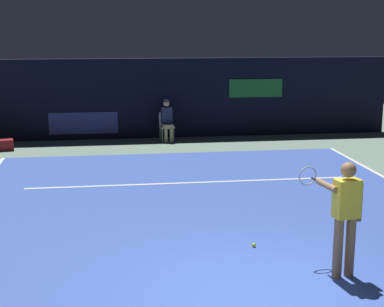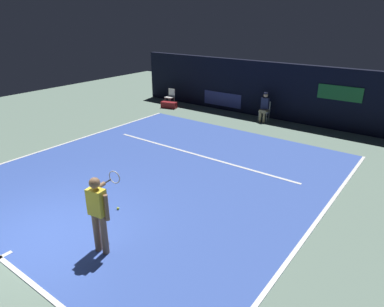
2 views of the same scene
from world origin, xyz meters
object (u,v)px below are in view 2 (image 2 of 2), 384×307
Objects in this scene: tennis_player at (99,210)px; line_judge_on_chair at (265,107)px; tennis_ball at (118,208)px; equipment_bag at (169,105)px; courtside_chair_near at (170,96)px.

tennis_player is 1.31× the size of line_judge_on_chair.
tennis_ball is 0.08× the size of equipment_bag.
tennis_ball is (5.96, -9.18, -0.46)m from courtside_chair_near.
line_judge_on_chair is at bearing 98.04° from tennis_player.
tennis_player is at bearing -52.65° from tennis_ball.
line_judge_on_chair reaches higher than equipment_bag.
tennis_ball is at bearing 127.35° from tennis_player.
courtside_chair_near is at bearing 108.84° from equipment_bag.
line_judge_on_chair is (-1.52, 10.74, -0.30)m from tennis_player.
courtside_chair_near is (-5.44, -0.27, -0.18)m from line_judge_on_chair.
line_judge_on_chair is 19.41× the size of tennis_ball.
tennis_ball is (-0.99, 1.30, -0.94)m from tennis_player.
courtside_chair_near reaches higher than equipment_bag.
line_judge_on_chair is 5.45m from courtside_chair_near.
line_judge_on_chair is at bearing 93.19° from tennis_ball.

